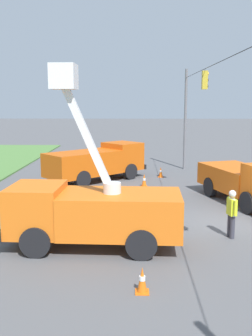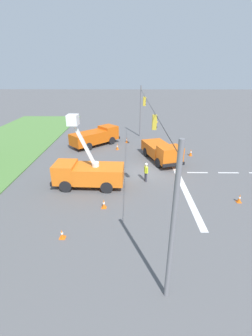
# 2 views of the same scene
# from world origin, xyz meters

# --- Properties ---
(ground_plane) EXTENTS (200.00, 200.00, 0.00)m
(ground_plane) POSITION_xyz_m (0.00, 0.00, 0.00)
(ground_plane) COLOR #565659
(lane_markings) EXTENTS (17.60, 15.25, 0.01)m
(lane_markings) POSITION_xyz_m (0.00, -4.52, 0.00)
(lane_markings) COLOR silver
(lane_markings) RESTS_ON ground
(signal_gantry) EXTENTS (26.20, 0.33, 7.20)m
(signal_gantry) POSITION_xyz_m (0.04, -0.00, 4.25)
(signal_gantry) COLOR slate
(signal_gantry) RESTS_ON ground
(utility_truck_bucket_lift) EXTENTS (2.51, 5.98, 6.09)m
(utility_truck_bucket_lift) POSITION_xyz_m (-2.90, 5.11, 1.34)
(utility_truck_bucket_lift) COLOR orange
(utility_truck_bucket_lift) RESTS_ON ground
(utility_truck_support_near) EXTENTS (6.42, 4.08, 2.18)m
(utility_truck_support_near) POSITION_xyz_m (3.02, -1.90, 1.13)
(utility_truck_support_near) COLOR orange
(utility_truck_support_near) RESTS_ON ground
(utility_truck_support_far) EXTENTS (6.18, 6.31, 2.26)m
(utility_truck_support_far) POSITION_xyz_m (8.47, 5.98, 1.23)
(utility_truck_support_far) COLOR #D6560F
(utility_truck_support_far) RESTS_ON ground
(road_worker) EXTENTS (0.64, 0.32, 1.77)m
(road_worker) POSITION_xyz_m (-1.89, 0.15, 1.00)
(road_worker) COLOR #383842
(road_worker) RESTS_ON ground
(traffic_cone_foreground_left) EXTENTS (0.36, 0.36, 0.70)m
(traffic_cone_foreground_left) POSITION_xyz_m (-6.16, 3.46, 0.34)
(traffic_cone_foreground_left) COLOR orange
(traffic_cone_foreground_left) RESTS_ON ground
(traffic_cone_foreground_right) EXTENTS (0.36, 0.36, 0.61)m
(traffic_cone_foreground_right) POSITION_xyz_m (-9.39, 5.61, 0.29)
(traffic_cone_foreground_right) COLOR orange
(traffic_cone_foreground_right) RESTS_ON ground
(traffic_cone_mid_left) EXTENTS (0.36, 0.36, 0.70)m
(traffic_cone_mid_left) POSITION_xyz_m (9.71, 1.95, 0.34)
(traffic_cone_mid_left) COLOR orange
(traffic_cone_mid_left) RESTS_ON ground
(traffic_cone_near_bucket) EXTENTS (0.36, 0.36, 0.69)m
(traffic_cone_near_bucket) POSITION_xyz_m (-5.29, -6.66, 0.33)
(traffic_cone_near_bucket) COLOR orange
(traffic_cone_near_bucket) RESTS_ON ground
(traffic_cone_lane_edge_b) EXTENTS (0.36, 0.36, 0.81)m
(traffic_cone_lane_edge_b) POSITION_xyz_m (4.69, -5.51, 0.41)
(traffic_cone_lane_edge_b) COLOR orange
(traffic_cone_lane_edge_b) RESTS_ON ground
(traffic_cone_far_left) EXTENTS (0.36, 0.36, 0.76)m
(traffic_cone_far_left) POSITION_xyz_m (6.79, 3.11, 0.37)
(traffic_cone_far_left) COLOR orange
(traffic_cone_far_left) RESTS_ON ground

